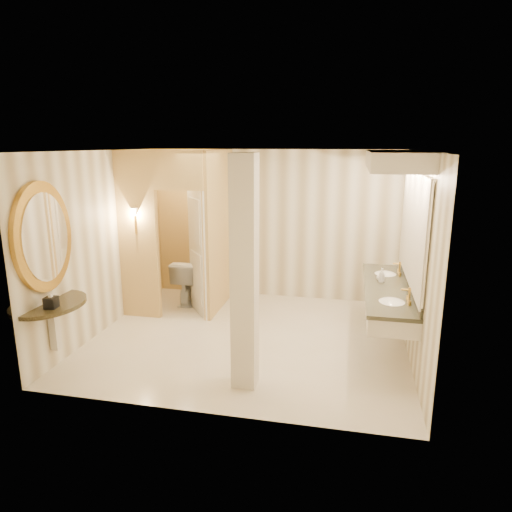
{
  "coord_description": "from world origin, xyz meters",
  "views": [
    {
      "loc": [
        1.41,
        -6.11,
        2.79
      ],
      "look_at": [
        0.07,
        0.2,
        1.2
      ],
      "focal_mm": 32.0,
      "sensor_mm": 36.0,
      "label": 1
    }
  ],
  "objects": [
    {
      "name": "wall_left",
      "position": [
        -2.25,
        0.0,
        1.35
      ],
      "size": [
        0.02,
        4.0,
        2.7
      ],
      "primitive_type": "cube",
      "color": "white",
      "rests_on": "floor"
    },
    {
      "name": "pillar",
      "position": [
        0.26,
        -1.31,
        1.35
      ],
      "size": [
        0.28,
        0.28,
        2.7
      ],
      "primitive_type": "cube",
      "color": "silver",
      "rests_on": "floor"
    },
    {
      "name": "toilet",
      "position": [
        -1.4,
        1.3,
        0.4
      ],
      "size": [
        0.45,
        0.79,
        0.8
      ],
      "primitive_type": "imported",
      "rotation": [
        0.0,
        0.0,
        3.15
      ],
      "color": "white",
      "rests_on": "floor"
    },
    {
      "name": "toilet_closet",
      "position": [
        -1.13,
        0.96,
        1.39
      ],
      "size": [
        1.5,
        1.55,
        2.7
      ],
      "color": "#EACE7A",
      "rests_on": "floor"
    },
    {
      "name": "console_shelf",
      "position": [
        -2.21,
        -1.4,
        1.35
      ],
      "size": [
        1.04,
        1.04,
        1.97
      ],
      "color": "black",
      "rests_on": "floor"
    },
    {
      "name": "soap_bottle_a",
      "position": [
        1.87,
        0.39,
        0.95
      ],
      "size": [
        0.08,
        0.08,
        0.15
      ],
      "primitive_type": "imported",
      "rotation": [
        0.0,
        0.0,
        0.23
      ],
      "color": "beige",
      "rests_on": "vanity"
    },
    {
      "name": "soap_bottle_b",
      "position": [
        1.85,
        0.43,
        0.93
      ],
      "size": [
        0.12,
        0.12,
        0.12
      ],
      "primitive_type": "imported",
      "rotation": [
        0.0,
        0.0,
        0.33
      ],
      "color": "silver",
      "rests_on": "vanity"
    },
    {
      "name": "ceiling",
      "position": [
        0.0,
        0.0,
        2.7
      ],
      "size": [
        4.5,
        4.5,
        0.0
      ],
      "primitive_type": "plane",
      "rotation": [
        3.14,
        0.0,
        0.0
      ],
      "color": "silver",
      "rests_on": "wall_back"
    },
    {
      "name": "vanity",
      "position": [
        1.98,
        0.16,
        1.63
      ],
      "size": [
        0.75,
        2.57,
        2.09
      ],
      "color": "silver",
      "rests_on": "floor"
    },
    {
      "name": "floor",
      "position": [
        0.0,
        0.0,
        0.0
      ],
      "size": [
        4.5,
        4.5,
        0.0
      ],
      "primitive_type": "plane",
      "color": "#EFE1CE",
      "rests_on": "ground"
    },
    {
      "name": "wall_right",
      "position": [
        2.25,
        0.0,
        1.35
      ],
      "size": [
        0.02,
        4.0,
        2.7
      ],
      "primitive_type": "cube",
      "color": "white",
      "rests_on": "floor"
    },
    {
      "name": "wall_front",
      "position": [
        0.0,
        -2.0,
        1.35
      ],
      "size": [
        4.5,
        0.02,
        2.7
      ],
      "primitive_type": "cube",
      "color": "white",
      "rests_on": "floor"
    },
    {
      "name": "wall_back",
      "position": [
        0.0,
        2.0,
        1.35
      ],
      "size": [
        4.5,
        0.02,
        2.7
      ],
      "primitive_type": "cube",
      "color": "white",
      "rests_on": "floor"
    },
    {
      "name": "tissue_box",
      "position": [
        -2.06,
        -1.57,
        0.94
      ],
      "size": [
        0.15,
        0.15,
        0.14
      ],
      "primitive_type": "cube",
      "rotation": [
        0.0,
        0.0,
        0.1
      ],
      "color": "black",
      "rests_on": "console_shelf"
    },
    {
      "name": "soap_bottle_c",
      "position": [
        1.86,
        0.33,
        0.98
      ],
      "size": [
        0.1,
        0.1,
        0.21
      ],
      "primitive_type": "imported",
      "rotation": [
        0.0,
        0.0,
        0.33
      ],
      "color": "#C6B28C",
      "rests_on": "vanity"
    },
    {
      "name": "wall_sconce",
      "position": [
        -1.93,
        0.43,
        1.73
      ],
      "size": [
        0.14,
        0.14,
        0.42
      ],
      "color": "gold",
      "rests_on": "toilet_closet"
    }
  ]
}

